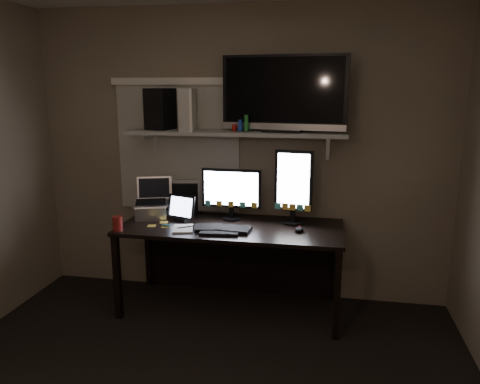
% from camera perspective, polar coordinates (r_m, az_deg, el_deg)
% --- Properties ---
extents(back_wall, '(3.60, 0.00, 3.60)m').
position_cam_1_polar(back_wall, '(4.06, -0.05, 4.45)').
color(back_wall, '#6C614E').
rests_on(back_wall, floor).
extents(window_blinds, '(1.10, 0.02, 1.10)m').
position_cam_1_polar(window_blinds, '(4.18, -7.55, 5.26)').
color(window_blinds, beige).
rests_on(window_blinds, back_wall).
extents(desk, '(1.80, 0.75, 0.73)m').
position_cam_1_polar(desk, '(3.99, -0.72, -6.04)').
color(desk, black).
rests_on(desk, floor).
extents(wall_shelf, '(1.80, 0.35, 0.03)m').
position_cam_1_polar(wall_shelf, '(3.86, -0.53, 7.22)').
color(wall_shelf, '#A1A19C').
rests_on(wall_shelf, back_wall).
extents(monitor_landscape, '(0.51, 0.06, 0.44)m').
position_cam_1_polar(monitor_landscape, '(3.94, -1.07, -0.24)').
color(monitor_landscape, black).
rests_on(monitor_landscape, desk).
extents(monitor_portrait, '(0.31, 0.10, 0.62)m').
position_cam_1_polar(monitor_portrait, '(3.82, 6.54, 0.63)').
color(monitor_portrait, black).
rests_on(monitor_portrait, desk).
extents(keyboard, '(0.47, 0.22, 0.03)m').
position_cam_1_polar(keyboard, '(3.69, -2.17, -4.50)').
color(keyboard, black).
rests_on(keyboard, desk).
extents(mouse, '(0.08, 0.11, 0.04)m').
position_cam_1_polar(mouse, '(3.69, 7.23, -4.53)').
color(mouse, black).
rests_on(mouse, desk).
extents(notepad, '(0.21, 0.25, 0.01)m').
position_cam_1_polar(notepad, '(3.74, -6.98, -4.45)').
color(notepad, silver).
rests_on(notepad, desk).
extents(tablet, '(0.28, 0.18, 0.22)m').
position_cam_1_polar(tablet, '(3.95, -7.12, -1.96)').
color(tablet, black).
rests_on(tablet, desk).
extents(file_sorter, '(0.24, 0.15, 0.29)m').
position_cam_1_polar(file_sorter, '(4.20, -6.70, -0.58)').
color(file_sorter, black).
rests_on(file_sorter, desk).
extents(laptop, '(0.36, 0.32, 0.33)m').
position_cam_1_polar(laptop, '(4.06, -10.85, -0.86)').
color(laptop, '#BCBCC1').
rests_on(laptop, desk).
extents(cup, '(0.09, 0.09, 0.11)m').
position_cam_1_polar(cup, '(3.80, -14.70, -3.72)').
color(cup, maroon).
rests_on(cup, desk).
extents(sticky_notes, '(0.34, 0.29, 0.00)m').
position_cam_1_polar(sticky_notes, '(3.89, -9.67, -3.97)').
color(sticky_notes, gold).
rests_on(sticky_notes, desk).
extents(tv, '(1.02, 0.31, 0.60)m').
position_cam_1_polar(tv, '(3.78, 5.36, 11.84)').
color(tv, black).
rests_on(tv, wall_shelf).
extents(game_console, '(0.13, 0.30, 0.34)m').
position_cam_1_polar(game_console, '(3.93, -6.26, 9.96)').
color(game_console, silver).
rests_on(game_console, wall_shelf).
extents(speaker, '(0.23, 0.26, 0.34)m').
position_cam_1_polar(speaker, '(4.05, -9.70, 9.95)').
color(speaker, black).
rests_on(speaker, wall_shelf).
extents(bottles, '(0.21, 0.08, 0.13)m').
position_cam_1_polar(bottles, '(3.81, 0.02, 8.34)').
color(bottles, '#A50F0C').
rests_on(bottles, wall_shelf).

